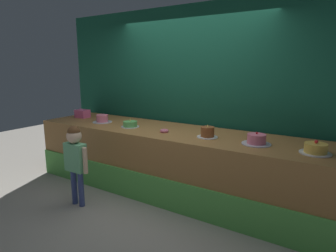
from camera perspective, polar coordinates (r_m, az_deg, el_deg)
ground_plane at (r=3.94m, az=-3.66°, el=-15.26°), size 12.00×12.00×0.00m
stage_platform at (r=4.15m, az=0.46°, el=-6.99°), size 4.35×1.06×0.91m
curtain_backdrop at (r=4.50m, az=4.71°, el=6.10°), size 5.00×0.08×2.69m
child_figure at (r=3.84m, az=-17.99°, el=-5.47°), size 0.41×0.19×1.06m
pink_box at (r=5.24m, az=-16.69°, el=2.38°), size 0.23×0.18×0.14m
donut at (r=3.90m, az=-0.75°, el=-0.98°), size 0.12×0.12×0.04m
cake_far_left at (r=4.71m, az=-12.97°, el=1.38°), size 0.31×0.31×0.12m
cake_left at (r=4.27m, az=-7.55°, el=0.34°), size 0.27×0.27×0.14m
cake_center at (r=3.65m, az=7.86°, el=-1.30°), size 0.26×0.26×0.17m
cake_right at (r=3.45m, az=17.23°, el=-2.62°), size 0.33×0.33×0.15m
cake_far_right at (r=3.32m, az=27.35°, el=-4.05°), size 0.31×0.31×0.14m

